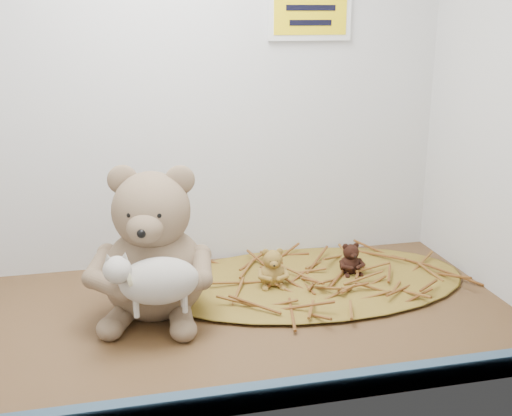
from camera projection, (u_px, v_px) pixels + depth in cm
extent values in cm
cube|color=#412F16|center=(195.00, 321.00, 116.94)|extent=(120.00, 60.00, 0.40)
cube|color=silver|center=(169.00, 58.00, 131.94)|extent=(120.00, 0.40, 90.00)
cube|color=#374D69|center=(223.00, 401.00, 89.57)|extent=(119.28, 2.20, 3.60)
ellipsoid|color=brown|center=(312.00, 281.00, 133.09)|extent=(65.69, 38.14, 1.27)
cube|color=yellow|center=(310.00, 8.00, 135.04)|extent=(16.00, 1.20, 11.00)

